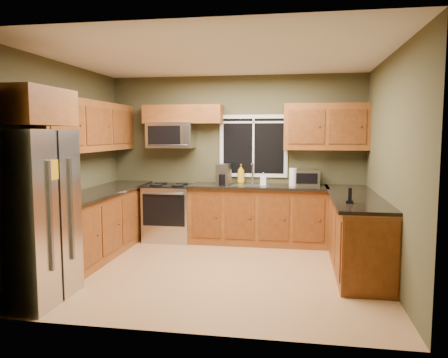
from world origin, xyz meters
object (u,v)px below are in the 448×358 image
(coffee_maker, at_px, (223,175))
(paper_towel_roll, at_px, (293,177))
(microwave, at_px, (171,135))
(cordless_phone, at_px, (350,199))
(range, at_px, (170,212))
(refrigerator, at_px, (29,216))
(soap_bottle_a, at_px, (241,174))
(toaster_oven, at_px, (307,178))
(soap_bottle_b, at_px, (263,179))
(kettle, at_px, (227,176))

(coffee_maker, distance_m, paper_towel_roll, 1.10)
(microwave, xyz_separation_m, cordless_phone, (2.68, -1.74, -0.73))
(range, height_order, cordless_phone, cordless_phone)
(refrigerator, distance_m, soap_bottle_a, 3.53)
(toaster_oven, xyz_separation_m, coffee_maker, (-1.31, -0.16, 0.03))
(paper_towel_roll, bearing_deg, cordless_phone, -67.23)
(range, bearing_deg, soap_bottle_a, 11.27)
(coffee_maker, bearing_deg, paper_towel_roll, 1.79)
(refrigerator, relative_size, soap_bottle_a, 5.69)
(paper_towel_roll, xyz_separation_m, cordless_phone, (0.68, -1.62, -0.08))
(soap_bottle_a, relative_size, soap_bottle_b, 1.58)
(kettle, bearing_deg, refrigerator, -119.79)
(toaster_oven, distance_m, soap_bottle_b, 0.69)
(range, xyz_separation_m, toaster_oven, (2.22, 0.14, 0.59))
(refrigerator, distance_m, range, 2.89)
(kettle, bearing_deg, soap_bottle_a, 35.16)
(refrigerator, distance_m, microwave, 3.10)
(paper_towel_roll, bearing_deg, kettle, 176.35)
(microwave, height_order, coffee_maker, microwave)
(paper_towel_roll, distance_m, soap_bottle_b, 0.47)
(toaster_oven, relative_size, kettle, 1.39)
(range, bearing_deg, coffee_maker, -1.46)
(toaster_oven, xyz_separation_m, soap_bottle_a, (-1.06, 0.09, 0.04))
(paper_towel_roll, xyz_separation_m, soap_bottle_b, (-0.47, 0.02, -0.04))
(range, distance_m, coffee_maker, 1.10)
(range, relative_size, kettle, 3.19)
(microwave, xyz_separation_m, kettle, (0.94, -0.06, -0.65))
(soap_bottle_a, bearing_deg, kettle, -144.84)
(microwave, distance_m, coffee_maker, 1.12)
(soap_bottle_a, distance_m, soap_bottle_b, 0.43)
(range, distance_m, soap_bottle_a, 1.34)
(toaster_oven, relative_size, coffee_maker, 1.23)
(coffee_maker, relative_size, soap_bottle_a, 1.05)
(microwave, xyz_separation_m, toaster_oven, (2.22, 0.01, -0.67))
(kettle, xyz_separation_m, soap_bottle_b, (0.60, -0.05, -0.03))
(microwave, relative_size, cordless_phone, 4.15)
(toaster_oven, bearing_deg, coffee_maker, -172.86)
(range, height_order, toaster_oven, toaster_oven)
(range, bearing_deg, microwave, 90.02)
(toaster_oven, height_order, cordless_phone, toaster_oven)
(cordless_phone, bearing_deg, kettle, 135.89)
(refrigerator, relative_size, range, 1.92)
(refrigerator, distance_m, toaster_oven, 4.12)
(refrigerator, relative_size, microwave, 2.37)
(toaster_oven, distance_m, soap_bottle_a, 1.06)
(kettle, bearing_deg, paper_towel_roll, -3.65)
(refrigerator, height_order, soap_bottle_b, refrigerator)
(paper_towel_roll, relative_size, soap_bottle_a, 0.97)
(range, bearing_deg, kettle, 4.80)
(kettle, relative_size, paper_towel_roll, 0.95)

